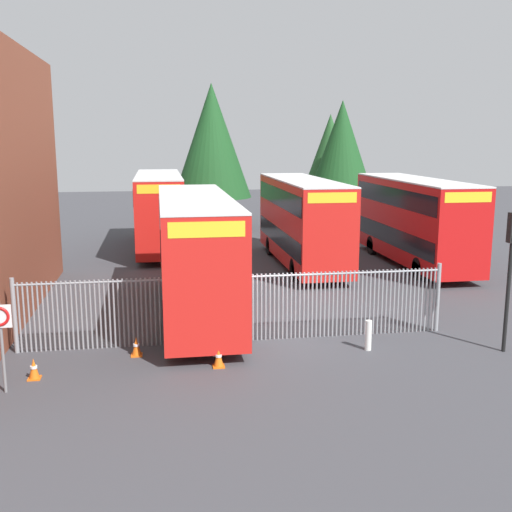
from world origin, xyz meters
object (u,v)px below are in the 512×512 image
(bollard_near_left, at_px, (215,341))
(traffic_cone_near_kerb, at_px, (34,369))
(speed_limit_sign_post, at_px, (0,327))
(traffic_light_kerbside, at_px, (511,256))
(double_decker_bus_near_gate, at_px, (196,251))
(traffic_cone_by_gate, at_px, (219,357))
(traffic_cone_mid_forecourt, at_px, (136,347))
(double_decker_bus_far_back, at_px, (159,209))
(double_decker_bus_behind_fence_right, at_px, (414,218))
(double_decker_bus_behind_fence_left, at_px, (302,219))
(bollard_center_front, at_px, (368,335))

(bollard_near_left, relative_size, traffic_cone_near_kerb, 1.61)
(speed_limit_sign_post, distance_m, traffic_light_kerbside, 14.49)
(double_decker_bus_near_gate, distance_m, bollard_near_left, 4.85)
(traffic_cone_by_gate, distance_m, traffic_cone_mid_forecourt, 2.69)
(double_decker_bus_far_back, distance_m, traffic_cone_by_gate, 19.34)
(traffic_cone_mid_forecourt, xyz_separation_m, traffic_light_kerbside, (11.15, -1.41, 2.70))
(double_decker_bus_behind_fence_right, relative_size, double_decker_bus_far_back, 1.00)
(bollard_near_left, bearing_deg, double_decker_bus_far_back, 94.81)
(double_decker_bus_behind_fence_right, bearing_deg, double_decker_bus_behind_fence_left, 172.84)
(speed_limit_sign_post, bearing_deg, traffic_light_kerbside, 3.24)
(double_decker_bus_near_gate, xyz_separation_m, bollard_near_left, (0.28, -4.44, -1.95))
(bollard_near_left, bearing_deg, speed_limit_sign_post, -161.68)
(traffic_light_kerbside, bearing_deg, double_decker_bus_behind_fence_right, 78.75)
(double_decker_bus_near_gate, relative_size, double_decker_bus_behind_fence_left, 1.00)
(double_decker_bus_behind_fence_right, distance_m, traffic_light_kerbside, 13.19)
(double_decker_bus_behind_fence_left, relative_size, double_decker_bus_far_back, 1.00)
(double_decker_bus_behind_fence_right, xyz_separation_m, traffic_light_kerbside, (-2.57, -12.92, 0.56))
(bollard_near_left, distance_m, speed_limit_sign_post, 6.05)
(double_decker_bus_far_back, relative_size, traffic_cone_by_gate, 18.32)
(double_decker_bus_behind_fence_right, bearing_deg, bollard_near_left, -133.76)
(double_decker_bus_far_back, bearing_deg, double_decker_bus_behind_fence_right, -26.19)
(bollard_center_front, xyz_separation_m, traffic_light_kerbside, (4.09, -0.79, 2.51))
(traffic_light_kerbside, bearing_deg, double_decker_bus_far_back, 118.22)
(bollard_center_front, xyz_separation_m, traffic_cone_by_gate, (-4.71, -0.68, -0.19))
(traffic_cone_near_kerb, xyz_separation_m, traffic_light_kerbside, (13.85, -0.02, 2.70))
(bollard_near_left, xyz_separation_m, bollard_center_front, (4.72, -0.26, 0.00))
(double_decker_bus_far_back, relative_size, speed_limit_sign_post, 4.50)
(double_decker_bus_behind_fence_right, bearing_deg, traffic_cone_by_gate, -131.59)
(traffic_cone_mid_forecourt, bearing_deg, double_decker_bus_behind_fence_left, 56.83)
(traffic_cone_by_gate, relative_size, traffic_cone_mid_forecourt, 1.00)
(traffic_cone_by_gate, relative_size, traffic_light_kerbside, 0.14)
(double_decker_bus_far_back, height_order, traffic_cone_mid_forecourt, double_decker_bus_far_back)
(double_decker_bus_near_gate, xyz_separation_m, traffic_light_kerbside, (9.08, -5.48, 0.56))
(speed_limit_sign_post, xyz_separation_m, traffic_light_kerbside, (14.41, 0.81, 1.21))
(double_decker_bus_behind_fence_left, height_order, speed_limit_sign_post, double_decker_bus_behind_fence_left)
(double_decker_bus_behind_fence_right, distance_m, double_decker_bus_far_back, 14.39)
(double_decker_bus_far_back, height_order, speed_limit_sign_post, double_decker_bus_far_back)
(bollard_center_front, relative_size, traffic_cone_by_gate, 1.61)
(bollard_center_front, xyz_separation_m, traffic_cone_mid_forecourt, (-7.07, 0.62, -0.19))
(double_decker_bus_behind_fence_left, relative_size, bollard_center_front, 11.38)
(double_decker_bus_behind_fence_right, xyz_separation_m, double_decker_bus_far_back, (-12.91, 6.35, 0.00))
(double_decker_bus_behind_fence_left, relative_size, bollard_near_left, 11.38)
(double_decker_bus_behind_fence_left, distance_m, speed_limit_sign_post, 18.33)
(bollard_near_left, bearing_deg, double_decker_bus_behind_fence_left, 65.86)
(traffic_cone_mid_forecourt, bearing_deg, double_decker_bus_far_back, 87.39)
(traffic_cone_near_kerb, bearing_deg, double_decker_bus_behind_fence_right, 38.14)
(double_decker_bus_near_gate, distance_m, traffic_cone_near_kerb, 7.56)
(double_decker_bus_near_gate, bearing_deg, traffic_cone_by_gate, -87.00)
(bollard_center_front, distance_m, traffic_cone_by_gate, 4.77)
(double_decker_bus_far_back, distance_m, speed_limit_sign_post, 20.50)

